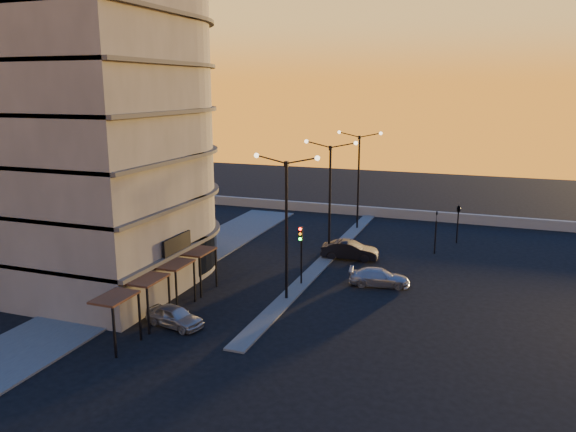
# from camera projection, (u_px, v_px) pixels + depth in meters

# --- Properties ---
(ground) EXTENTS (120.00, 120.00, 0.00)m
(ground) POSITION_uv_depth(u_px,v_px,m) (286.00, 299.00, 36.63)
(ground) COLOR black
(ground) RESTS_ON ground
(sidewalk_west) EXTENTS (5.00, 40.00, 0.12)m
(sidewalk_west) POSITION_uv_depth(u_px,v_px,m) (178.00, 264.00, 43.79)
(sidewalk_west) COLOR #4C4B49
(sidewalk_west) RESTS_ON ground
(median) EXTENTS (1.20, 36.00, 0.12)m
(median) POSITION_uv_depth(u_px,v_px,m) (329.00, 256.00, 45.77)
(median) COLOR #4C4B49
(median) RESTS_ON ground
(parapet) EXTENTS (44.00, 0.50, 1.00)m
(parapet) POSITION_uv_depth(u_px,v_px,m) (389.00, 213.00, 59.64)
(parapet) COLOR gray
(parapet) RESTS_ON ground
(building) EXTENTS (14.35, 17.08, 25.00)m
(building) POSITION_uv_depth(u_px,v_px,m) (96.00, 111.00, 38.68)
(building) COLOR #615C55
(building) RESTS_ON ground
(streetlamp_near) EXTENTS (4.32, 0.32, 9.51)m
(streetlamp_near) POSITION_uv_depth(u_px,v_px,m) (286.00, 216.00, 35.38)
(streetlamp_near) COLOR black
(streetlamp_near) RESTS_ON ground
(streetlamp_mid) EXTENTS (4.32, 0.32, 9.51)m
(streetlamp_mid) POSITION_uv_depth(u_px,v_px,m) (330.00, 190.00, 44.53)
(streetlamp_mid) COLOR black
(streetlamp_mid) RESTS_ON ground
(streetlamp_far) EXTENTS (4.32, 0.32, 9.51)m
(streetlamp_far) POSITION_uv_depth(u_px,v_px,m) (359.00, 172.00, 53.68)
(streetlamp_far) COLOR black
(streetlamp_far) RESTS_ON ground
(traffic_light_main) EXTENTS (0.28, 0.44, 4.25)m
(traffic_light_main) POSITION_uv_depth(u_px,v_px,m) (301.00, 246.00, 38.61)
(traffic_light_main) COLOR black
(traffic_light_main) RESTS_ON ground
(signal_east_a) EXTENTS (0.13, 0.16, 3.60)m
(signal_east_a) POSITION_uv_depth(u_px,v_px,m) (436.00, 231.00, 46.33)
(signal_east_a) COLOR black
(signal_east_a) RESTS_ON ground
(signal_east_b) EXTENTS (0.42, 1.99, 3.60)m
(signal_east_b) POSITION_uv_depth(u_px,v_px,m) (459.00, 209.00, 49.23)
(signal_east_b) COLOR black
(signal_east_b) RESTS_ON ground
(car_hatchback) EXTENTS (3.87, 2.21, 1.24)m
(car_hatchback) POSITION_uv_depth(u_px,v_px,m) (175.00, 316.00, 32.40)
(car_hatchback) COLOR #929599
(car_hatchback) RESTS_ON ground
(car_sedan) EXTENTS (4.63, 1.97, 1.48)m
(car_sedan) POSITION_uv_depth(u_px,v_px,m) (350.00, 250.00, 45.07)
(car_sedan) COLOR black
(car_sedan) RESTS_ON ground
(car_wagon) EXTENTS (4.42, 2.41, 1.21)m
(car_wagon) POSITION_uv_depth(u_px,v_px,m) (379.00, 277.00, 39.08)
(car_wagon) COLOR #999AA0
(car_wagon) RESTS_ON ground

